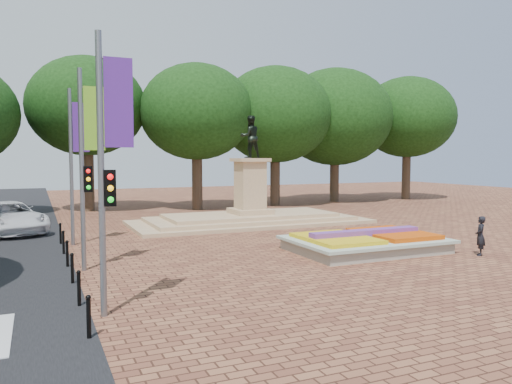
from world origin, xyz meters
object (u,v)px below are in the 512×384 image
monument (250,209)px  pedestrian (480,236)px  van (8,218)px  flower_bed (366,242)px

monument → pedestrian: 13.51m
van → flower_bed: bearing=-58.1°
monument → van: monument is taller
flower_bed → van: size_ratio=1.06×
flower_bed → pedestrian: pedestrian is taller
flower_bed → van: bearing=140.6°
van → pedestrian: size_ratio=3.71×
flower_bed → pedestrian: (3.60, -2.69, 0.42)m
flower_bed → monument: bearing=95.9°
flower_bed → monument: 10.07m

